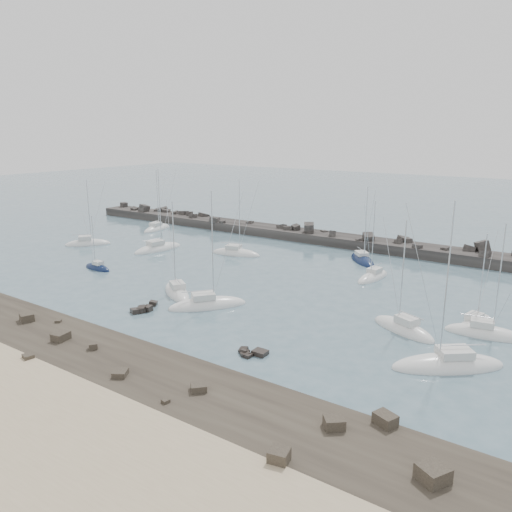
{
  "coord_description": "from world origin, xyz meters",
  "views": [
    {
      "loc": [
        40.45,
        -49.25,
        21.81
      ],
      "look_at": [
        -1.59,
        12.0,
        2.86
      ],
      "focal_mm": 35.0,
      "sensor_mm": 36.0,
      "label": 1
    }
  ],
  "objects_px": {
    "sailboat_2": "(97,268)",
    "sailboat_11": "(448,366)",
    "sailboat_7": "(207,305)",
    "sailboat_10": "(475,325)",
    "sailboat_3": "(158,249)",
    "sailboat_1": "(157,229)",
    "sailboat_9": "(403,330)",
    "sailboat_0": "(88,244)",
    "sailboat_5": "(177,293)",
    "sailboat_8": "(362,261)",
    "sailboat_13": "(485,334)",
    "sailboat_6": "(373,277)",
    "sailboat_4": "(236,254)"
  },
  "relations": [
    {
      "from": "sailboat_2",
      "to": "sailboat_9",
      "type": "relative_size",
      "value": 0.7
    },
    {
      "from": "sailboat_5",
      "to": "sailboat_13",
      "type": "distance_m",
      "value": 38.39
    },
    {
      "from": "sailboat_3",
      "to": "sailboat_6",
      "type": "distance_m",
      "value": 40.16
    },
    {
      "from": "sailboat_2",
      "to": "sailboat_6",
      "type": "bearing_deg",
      "value": 27.62
    },
    {
      "from": "sailboat_2",
      "to": "sailboat_1",
      "type": "bearing_deg",
      "value": 118.57
    },
    {
      "from": "sailboat_7",
      "to": "sailboat_9",
      "type": "height_order",
      "value": "sailboat_7"
    },
    {
      "from": "sailboat_9",
      "to": "sailboat_13",
      "type": "relative_size",
      "value": 1.0
    },
    {
      "from": "sailboat_3",
      "to": "sailboat_11",
      "type": "distance_m",
      "value": 59.42
    },
    {
      "from": "sailboat_3",
      "to": "sailboat_5",
      "type": "height_order",
      "value": "sailboat_3"
    },
    {
      "from": "sailboat_5",
      "to": "sailboat_6",
      "type": "bearing_deg",
      "value": 49.02
    },
    {
      "from": "sailboat_1",
      "to": "sailboat_5",
      "type": "distance_m",
      "value": 46.31
    },
    {
      "from": "sailboat_6",
      "to": "sailboat_4",
      "type": "bearing_deg",
      "value": 179.78
    },
    {
      "from": "sailboat_1",
      "to": "sailboat_4",
      "type": "bearing_deg",
      "value": -16.47
    },
    {
      "from": "sailboat_6",
      "to": "sailboat_5",
      "type": "bearing_deg",
      "value": -130.98
    },
    {
      "from": "sailboat_7",
      "to": "sailboat_11",
      "type": "distance_m",
      "value": 29.4
    },
    {
      "from": "sailboat_2",
      "to": "sailboat_11",
      "type": "distance_m",
      "value": 55.32
    },
    {
      "from": "sailboat_5",
      "to": "sailboat_13",
      "type": "relative_size",
      "value": 1.01
    },
    {
      "from": "sailboat_5",
      "to": "sailboat_8",
      "type": "bearing_deg",
      "value": 65.45
    },
    {
      "from": "sailboat_2",
      "to": "sailboat_9",
      "type": "xyz_separation_m",
      "value": [
        48.88,
        2.81,
        0.03
      ]
    },
    {
      "from": "sailboat_7",
      "to": "sailboat_10",
      "type": "distance_m",
      "value": 31.79
    },
    {
      "from": "sailboat_13",
      "to": "sailboat_1",
      "type": "bearing_deg",
      "value": 163.1
    },
    {
      "from": "sailboat_5",
      "to": "sailboat_7",
      "type": "relative_size",
      "value": 0.87
    },
    {
      "from": "sailboat_10",
      "to": "sailboat_11",
      "type": "distance_m",
      "value": 12.27
    },
    {
      "from": "sailboat_6",
      "to": "sailboat_9",
      "type": "xyz_separation_m",
      "value": [
        10.43,
        -17.31,
        0.02
      ]
    },
    {
      "from": "sailboat_0",
      "to": "sailboat_2",
      "type": "height_order",
      "value": "sailboat_0"
    },
    {
      "from": "sailboat_0",
      "to": "sailboat_8",
      "type": "bearing_deg",
      "value": 20.78
    },
    {
      "from": "sailboat_0",
      "to": "sailboat_8",
      "type": "relative_size",
      "value": 0.99
    },
    {
      "from": "sailboat_0",
      "to": "sailboat_8",
      "type": "height_order",
      "value": "sailboat_8"
    },
    {
      "from": "sailboat_8",
      "to": "sailboat_13",
      "type": "xyz_separation_m",
      "value": [
        23.44,
        -21.95,
        0.02
      ]
    },
    {
      "from": "sailboat_2",
      "to": "sailboat_7",
      "type": "xyz_separation_m",
      "value": [
        25.83,
        -3.49,
        0.02
      ]
    },
    {
      "from": "sailboat_1",
      "to": "sailboat_10",
      "type": "height_order",
      "value": "sailboat_1"
    },
    {
      "from": "sailboat_8",
      "to": "sailboat_11",
      "type": "height_order",
      "value": "sailboat_11"
    },
    {
      "from": "sailboat_7",
      "to": "sailboat_8",
      "type": "distance_m",
      "value": 32.91
    },
    {
      "from": "sailboat_9",
      "to": "sailboat_10",
      "type": "height_order",
      "value": "sailboat_9"
    },
    {
      "from": "sailboat_3",
      "to": "sailboat_10",
      "type": "bearing_deg",
      "value": -5.97
    },
    {
      "from": "sailboat_7",
      "to": "sailboat_8",
      "type": "xyz_separation_m",
      "value": [
        7.38,
        32.07,
        -0.02
      ]
    },
    {
      "from": "sailboat_1",
      "to": "sailboat_3",
      "type": "xyz_separation_m",
      "value": [
        14.2,
        -13.78,
        0.01
      ]
    },
    {
      "from": "sailboat_3",
      "to": "sailboat_1",
      "type": "bearing_deg",
      "value": 135.87
    },
    {
      "from": "sailboat_9",
      "to": "sailboat_0",
      "type": "bearing_deg",
      "value": 173.58
    },
    {
      "from": "sailboat_8",
      "to": "sailboat_4",
      "type": "bearing_deg",
      "value": -157.88
    },
    {
      "from": "sailboat_0",
      "to": "sailboat_7",
      "type": "xyz_separation_m",
      "value": [
        41.43,
        -13.55,
        -0.0
      ]
    },
    {
      "from": "sailboat_9",
      "to": "sailboat_2",
      "type": "bearing_deg",
      "value": -176.71
    },
    {
      "from": "sailboat_3",
      "to": "sailboat_13",
      "type": "bearing_deg",
      "value": -8.01
    },
    {
      "from": "sailboat_13",
      "to": "sailboat_6",
      "type": "bearing_deg",
      "value": 143.43
    },
    {
      "from": "sailboat_2",
      "to": "sailboat_5",
      "type": "bearing_deg",
      "value": -5.96
    },
    {
      "from": "sailboat_3",
      "to": "sailboat_8",
      "type": "xyz_separation_m",
      "value": [
        34.56,
        13.79,
        -0.02
      ]
    },
    {
      "from": "sailboat_2",
      "to": "sailboat_6",
      "type": "xyz_separation_m",
      "value": [
        38.45,
        20.12,
        0.0
      ]
    },
    {
      "from": "sailboat_2",
      "to": "sailboat_11",
      "type": "xyz_separation_m",
      "value": [
        55.22,
        -3.38,
        0.01
      ]
    },
    {
      "from": "sailboat_3",
      "to": "sailboat_4",
      "type": "distance_m",
      "value": 15.02
    },
    {
      "from": "sailboat_4",
      "to": "sailboat_9",
      "type": "height_order",
      "value": "sailboat_4"
    }
  ]
}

